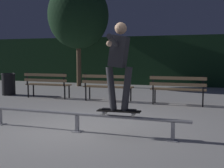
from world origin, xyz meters
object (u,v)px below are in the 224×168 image
Objects in this scene: trash_can at (9,84)px; park_bench_leftmost at (47,82)px; tree_far_left at (78,15)px; skateboarder at (119,59)px; park_bench_right_center at (178,87)px; grind_rail at (77,117)px; park_bench_left_center at (107,85)px; skateboard at (119,111)px.

park_bench_leftmost is at bearing -7.67° from trash_can.
tree_far_left is 6.13× the size of trash_can.
skateboarder is at bearing -59.43° from tree_far_left.
grind_rail is at bearing -111.08° from park_bench_right_center.
park_bench_leftmost is 4.37m from park_bench_right_center.
skateboarder is at bearing -35.10° from trash_can.
park_bench_leftmost reaches higher than trash_can.
park_bench_left_center is at bearing 180.00° from park_bench_right_center.
park_bench_leftmost is at bearing 135.82° from skateboarder.
park_bench_right_center is (1.42, 3.68, 0.25)m from grind_rail.
park_bench_left_center is (2.19, 0.00, 0.00)m from park_bench_leftmost.
trash_can is at bearing 140.42° from grind_rail.
park_bench_leftmost is (-3.79, 3.68, 0.09)m from skateboard.
park_bench_left_center is 3.99m from trash_can.
skateboarder is 9.16m from tree_far_left.
skateboarder is at bearing 4.96° from skateboard.
grind_rail is at bearing -51.26° from park_bench_leftmost.
skateboard is 9.41m from tree_far_left.
park_bench_leftmost is at bearing 180.00° from park_bench_right_center.
grind_rail is at bearing -64.25° from tree_far_left.
trash_can is at bearing 176.53° from park_bench_left_center.
trash_can is (-5.58, 3.92, -0.97)m from skateboarder.
tree_far_left is at bearing 120.55° from skateboard.
grind_rail is 6.16m from trash_can.
skateboard is 0.51× the size of skateboarder.
park_bench_right_center reaches higher than grind_rail.
skateboard is at bearing -66.53° from park_bench_left_center.
trash_can is at bearing 144.90° from skateboarder.
tree_far_left is (-4.55, 7.71, 2.88)m from skateboard.
park_bench_left_center is (-0.77, 3.68, 0.25)m from grind_rail.
skateboarder is at bearing -99.02° from park_bench_right_center.
park_bench_left_center is 0.33× the size of tree_far_left.
park_bench_right_center is at bearing 0.00° from park_bench_leftmost.
park_bench_left_center is at bearing 113.47° from skateboard.
tree_far_left reaches higher than park_bench_left_center.
park_bench_leftmost reaches higher than grind_rail.
grind_rail is 3.95m from park_bench_right_center.
skateboard is at bearing -99.06° from park_bench_right_center.
park_bench_leftmost is 0.33× the size of tree_far_left.
grind_rail is at bearing -78.23° from park_bench_left_center.
skateboarder is (0.83, 0.00, 1.09)m from grind_rail.
skateboarder reaches higher than park_bench_left_center.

